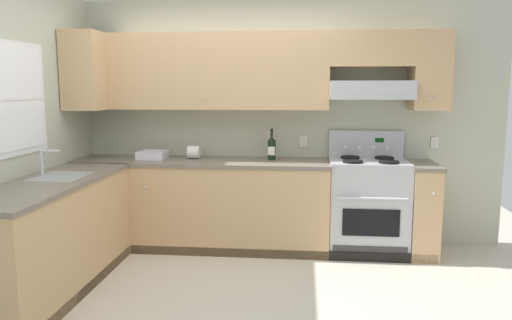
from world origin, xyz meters
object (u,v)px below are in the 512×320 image
stove (367,205)px  paper_towel_roll (194,152)px  wine_bottle (272,148)px  bowl (153,156)px

stove → paper_towel_roll: stove is taller
stove → wine_bottle: (-0.97, 0.09, 0.56)m
stove → bowl: size_ratio=4.26×
wine_bottle → bowl: 1.24m
stove → paper_towel_roll: size_ratio=9.02×
bowl → paper_towel_roll: paper_towel_roll is taller
stove → bowl: stove is taller
wine_bottle → bowl: wine_bottle is taller
stove → wine_bottle: 1.12m
stove → wine_bottle: wine_bottle is taller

